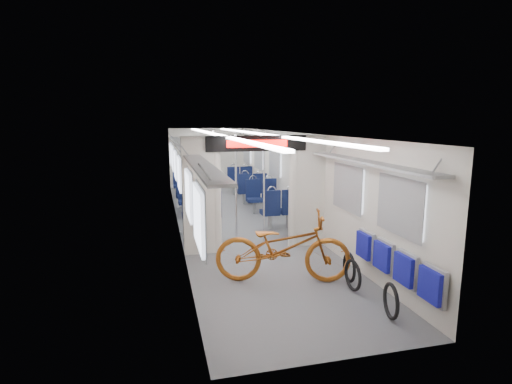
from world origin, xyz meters
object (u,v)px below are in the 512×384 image
seat_bay_far_right (246,183)px  bicycle (283,247)px  stanchion_far_left (214,170)px  bike_hoop_a (391,303)px  stanchion_near_right (264,189)px  stanchion_near_left (236,190)px  bike_hoop_c (349,269)px  seat_bay_near_right (270,200)px  flip_bench (394,263)px  bike_hoop_b (353,277)px  seat_bay_near_left (198,203)px  stanchion_far_right (236,169)px  seat_bay_far_left (189,185)px

seat_bay_far_right → bicycle: bearing=-97.5°
seat_bay_far_right → stanchion_far_left: stanchion_far_left is taller
bike_hoop_a → stanchion_far_left: 7.49m
stanchion_near_right → stanchion_far_left: 3.58m
stanchion_near_left → stanchion_far_left: bearing=89.8°
bike_hoop_c → seat_bay_near_right: (-0.12, 4.25, 0.31)m
flip_bench → stanchion_near_right: bearing=107.6°
bike_hoop_b → seat_bay_far_right: bearing=90.2°
seat_bay_near_left → seat_bay_near_right: (1.87, -0.13, -0.01)m
stanchion_near_right → seat_bay_near_left: bearing=123.8°
stanchion_far_left → stanchion_far_right: (0.66, -0.04, 0.00)m
seat_bay_near_right → seat_bay_far_right: 2.99m
flip_bench → bike_hoop_c: size_ratio=4.18×
bicycle → bike_hoop_b: bicycle is taller
seat_bay_far_left → stanchion_near_right: (1.24, -4.61, 0.59)m
seat_bay_near_left → stanchion_near_right: size_ratio=0.88×
bike_hoop_a → stanchion_near_right: (-0.72, 3.79, 0.93)m
stanchion_near_left → stanchion_far_right: 3.53m
bike_hoop_a → stanchion_far_left: (-1.32, 7.31, 0.93)m
bike_hoop_b → stanchion_near_right: (-0.65, 2.86, 0.93)m
seat_bay_near_right → seat_bay_far_left: size_ratio=0.89×
stanchion_far_left → seat_bay_near_right: bearing=-56.0°
seat_bay_far_left → bicycle: bearing=-82.0°
bike_hoop_c → stanchion_near_left: 3.05m
stanchion_near_left → seat_bay_far_right: bearing=75.2°
seat_bay_near_left → seat_bay_near_right: 1.87m
flip_bench → bicycle: bearing=141.2°
flip_bench → bike_hoop_c: bearing=110.6°
seat_bay_near_left → bike_hoop_b: bearing=-68.1°
stanchion_near_right → bike_hoop_b: bearing=-77.1°
bike_hoop_b → seat_bay_far_left: size_ratio=0.22×
seat_bay_near_right → stanchion_near_right: (-0.63, -1.72, 0.62)m
bicycle → stanchion_far_left: stanchion_far_left is taller
flip_bench → bike_hoop_c: 0.91m
bicycle → seat_bay_near_right: (0.91, 3.96, -0.04)m
bike_hoop_a → seat_bay_far_right: bearing=90.6°
bike_hoop_a → seat_bay_near_right: size_ratio=0.25×
bicycle → seat_bay_far_right: 7.01m
seat_bay_far_right → stanchion_near_right: 4.79m
bike_hoop_b → seat_bay_near_right: 4.58m
flip_bench → seat_bay_far_left: size_ratio=0.94×
bicycle → bike_hoop_b: size_ratio=4.41×
bicycle → stanchion_near_left: (-0.32, 2.28, 0.57)m
flip_bench → bike_hoop_a: bearing=-124.7°
flip_bench → seat_bay_far_left: 8.25m
seat_bay_near_right → stanchion_near_right: bearing=-110.2°
bicycle → bike_hoop_c: size_ratio=4.40×
bike_hoop_b → flip_bench: bearing=-49.1°
seat_bay_near_left → stanchion_far_right: size_ratio=0.88×
seat_bay_near_right → stanchion_far_right: 1.96m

